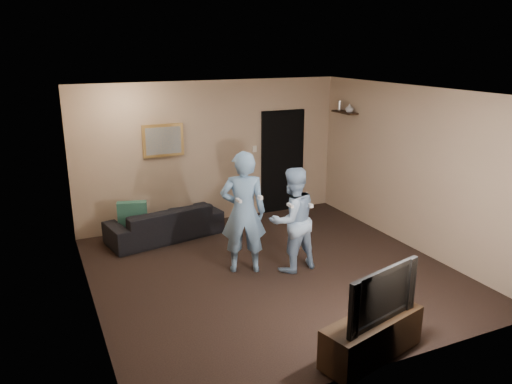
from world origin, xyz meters
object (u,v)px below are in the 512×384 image
wii_player_left (243,212)px  wii_player_right (292,220)px  tv_console (372,337)px  television (375,292)px  sofa (165,222)px

wii_player_left → wii_player_right: size_ratio=1.16×
tv_console → television: bearing=0.0°
tv_console → television: 0.52m
television → wii_player_left: (-0.38, 2.54, 0.13)m
sofa → wii_player_left: 1.98m
wii_player_right → wii_player_left: bearing=158.5°
sofa → wii_player_right: bearing=114.2°
sofa → wii_player_right: (1.38, -2.00, 0.49)m
sofa → tv_console: sofa is taller
sofa → television: (1.10, -4.28, 0.48)m
television → sofa: bearing=89.8°
tv_console → sofa: bearing=89.8°
wii_player_left → wii_player_right: bearing=-21.5°
sofa → wii_player_right: wii_player_right is taller
television → wii_player_right: bearing=68.4°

